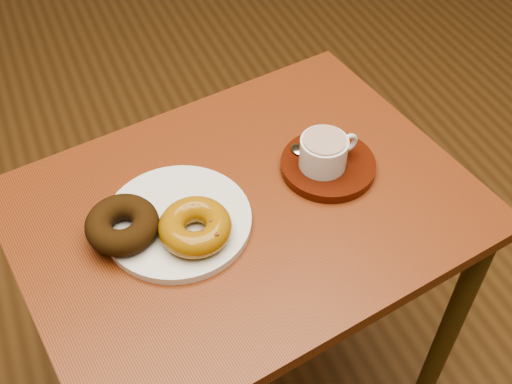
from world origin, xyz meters
name	(u,v)px	position (x,y,z in m)	size (l,w,h in m)	color
cafe_table	(246,245)	(-0.15, 0.25, 0.58)	(0.81, 0.65, 0.69)	brown
donut_plate	(178,221)	(-0.26, 0.25, 0.70)	(0.24, 0.24, 0.01)	silver
donut_cinnamon	(122,225)	(-0.35, 0.26, 0.73)	(0.11, 0.11, 0.04)	black
donut_caramel	(195,227)	(-0.25, 0.21, 0.73)	(0.12, 0.12, 0.04)	#9B6710
saucer	(328,165)	(0.01, 0.27, 0.70)	(0.16, 0.16, 0.02)	#3E1308
coffee_cup	(324,152)	(0.00, 0.27, 0.74)	(0.11, 0.08, 0.06)	silver
teaspoon	(302,151)	(-0.02, 0.31, 0.71)	(0.06, 0.09, 0.01)	silver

